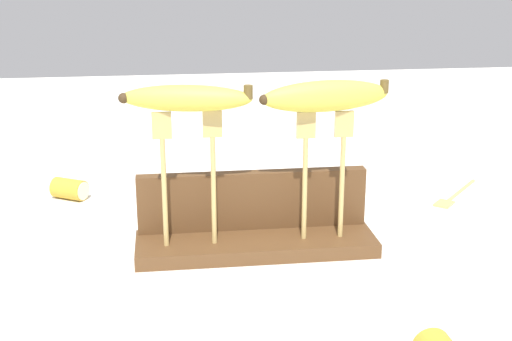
{
  "coord_description": "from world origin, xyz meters",
  "views": [
    {
      "loc": [
        -0.12,
        -0.94,
        0.42
      ],
      "look_at": [
        0.0,
        0.0,
        0.12
      ],
      "focal_mm": 50.35,
      "sensor_mm": 36.0,
      "label": 1
    }
  ],
  "objects_px": {
    "fork_stand_left": "(188,167)",
    "fork_fallen_far": "(453,196)",
    "banana_chunk_near": "(70,189)",
    "banana_raised_right": "(326,96)",
    "banana_raised_left": "(186,98)",
    "fork_stand_right": "(324,164)"
  },
  "relations": [
    {
      "from": "fork_stand_left",
      "to": "banana_raised_left",
      "type": "relative_size",
      "value": 1.06
    },
    {
      "from": "fork_fallen_far",
      "to": "banana_chunk_near",
      "type": "height_order",
      "value": "banana_chunk_near"
    },
    {
      "from": "fork_stand_left",
      "to": "fork_fallen_far",
      "type": "xyz_separation_m",
      "value": [
        0.46,
        0.19,
        -0.13
      ]
    },
    {
      "from": "fork_stand_left",
      "to": "fork_fallen_far",
      "type": "relative_size",
      "value": 1.35
    },
    {
      "from": "banana_raised_left",
      "to": "banana_raised_right",
      "type": "distance_m",
      "value": 0.19
    },
    {
      "from": "fork_stand_left",
      "to": "banana_raised_right",
      "type": "height_order",
      "value": "banana_raised_right"
    },
    {
      "from": "fork_stand_right",
      "to": "banana_chunk_near",
      "type": "height_order",
      "value": "fork_stand_right"
    },
    {
      "from": "banana_raised_left",
      "to": "banana_raised_right",
      "type": "bearing_deg",
      "value": -0.01
    },
    {
      "from": "fork_stand_right",
      "to": "fork_stand_left",
      "type": "bearing_deg",
      "value": 180.0
    },
    {
      "from": "banana_raised_left",
      "to": "fork_fallen_far",
      "type": "bearing_deg",
      "value": 22.49
    },
    {
      "from": "fork_stand_left",
      "to": "banana_chunk_near",
      "type": "xyz_separation_m",
      "value": [
        -0.2,
        0.27,
        -0.12
      ]
    },
    {
      "from": "banana_raised_right",
      "to": "fork_fallen_far",
      "type": "relative_size",
      "value": 1.32
    },
    {
      "from": "fork_stand_right",
      "to": "fork_fallen_far",
      "type": "relative_size",
      "value": 1.31
    },
    {
      "from": "fork_stand_right",
      "to": "banana_raised_left",
      "type": "relative_size",
      "value": 1.03
    },
    {
      "from": "banana_chunk_near",
      "to": "banana_raised_left",
      "type": "bearing_deg",
      "value": -54.43
    },
    {
      "from": "fork_stand_right",
      "to": "banana_raised_left",
      "type": "height_order",
      "value": "banana_raised_left"
    },
    {
      "from": "banana_raised_left",
      "to": "banana_chunk_near",
      "type": "height_order",
      "value": "banana_raised_left"
    },
    {
      "from": "banana_raised_left",
      "to": "fork_fallen_far",
      "type": "height_order",
      "value": "banana_raised_left"
    },
    {
      "from": "fork_stand_right",
      "to": "banana_raised_right",
      "type": "height_order",
      "value": "banana_raised_right"
    },
    {
      "from": "banana_raised_right",
      "to": "banana_chunk_near",
      "type": "bearing_deg",
      "value": 144.45
    },
    {
      "from": "banana_chunk_near",
      "to": "banana_raised_right",
      "type": "bearing_deg",
      "value": -35.55
    },
    {
      "from": "fork_fallen_far",
      "to": "fork_stand_left",
      "type": "bearing_deg",
      "value": -157.5
    }
  ]
}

